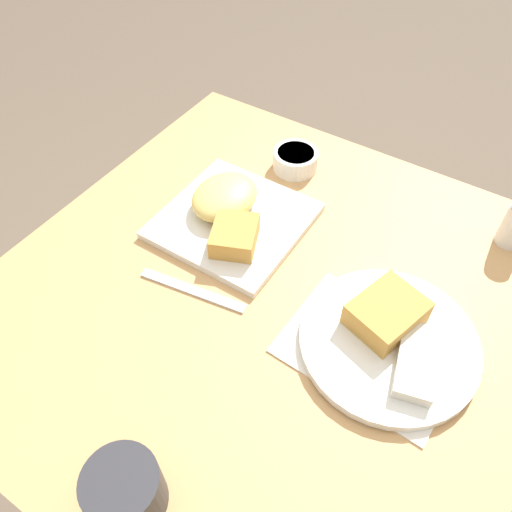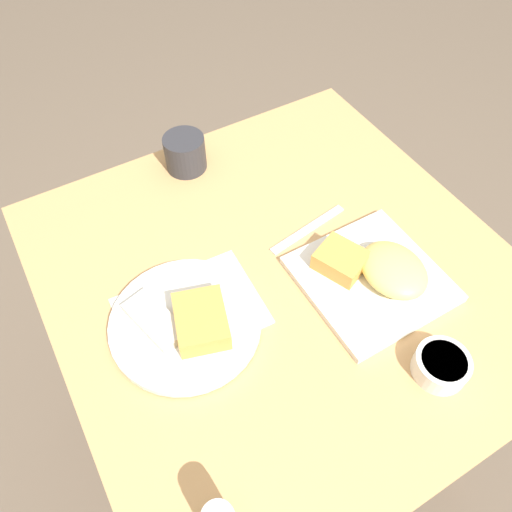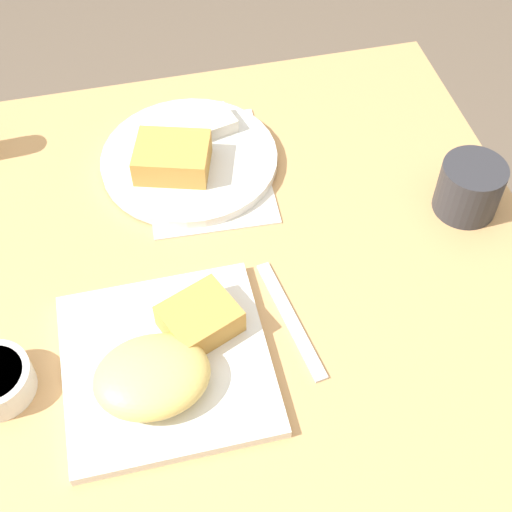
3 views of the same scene
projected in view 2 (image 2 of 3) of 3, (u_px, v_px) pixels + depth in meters
name	position (u px, v px, depth m)	size (l,w,h in m)	color
ground_plane	(272.00, 418.00, 1.52)	(8.00, 8.00, 0.00)	brown
dining_table	(281.00, 303.00, 0.99)	(0.84, 0.81, 0.77)	tan
menu_card	(191.00, 311.00, 0.86)	(0.19, 0.25, 0.00)	silver
plate_square_near	(375.00, 273.00, 0.88)	(0.24, 0.24, 0.06)	white
plate_oval_far	(187.00, 322.00, 0.83)	(0.26, 0.26, 0.05)	white
sauce_ramekin	(441.00, 365.00, 0.78)	(0.09, 0.09, 0.04)	white
butter_knife	(308.00, 229.00, 0.97)	(0.04, 0.18, 0.00)	silver
coffee_mug	(185.00, 153.00, 1.05)	(0.09, 0.09, 0.08)	#2D2D33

